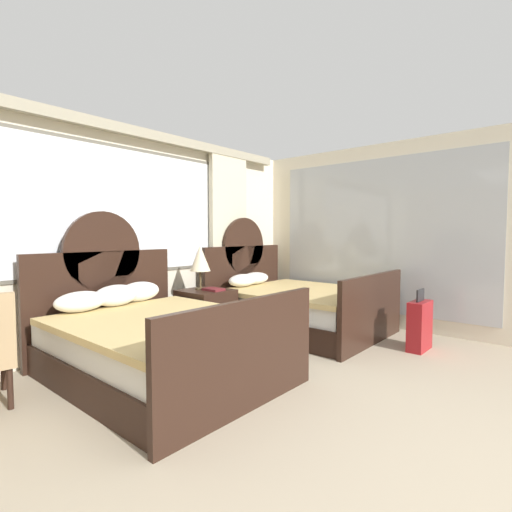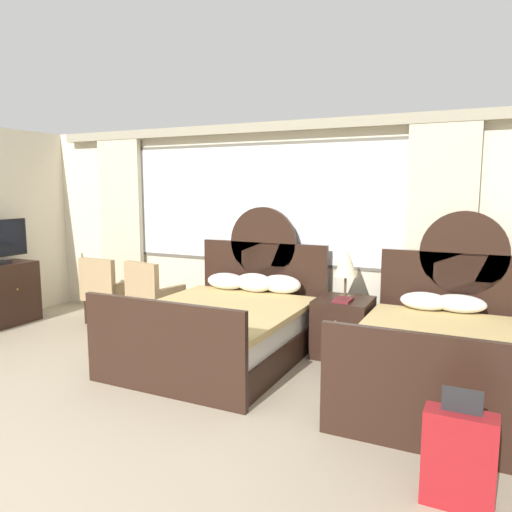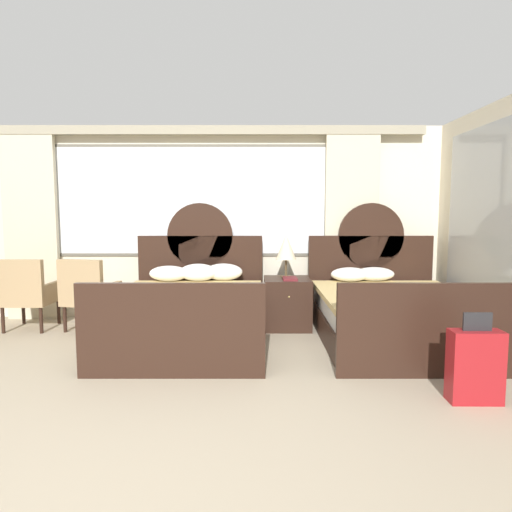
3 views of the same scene
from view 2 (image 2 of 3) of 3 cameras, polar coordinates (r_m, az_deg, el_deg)
The scene contains 9 objects.
wall_back_window at distance 6.42m, azimuth 0.45°, elevation 4.01°, with size 6.98×0.22×2.70m.
bed_near_window at distance 5.49m, azimuth -3.71°, elevation -8.17°, with size 1.71×2.22×1.63m.
bed_near_mirror at distance 4.84m, azimuth 21.81°, elevation -11.09°, with size 1.71×2.22×1.63m.
nightstand_between_beds at distance 5.61m, azimuth 10.12°, elevation -8.17°, with size 0.60×0.62×0.65m.
table_lamp_on_nightstand at distance 5.54m, azimuth 10.43°, elevation -0.67°, with size 0.27×0.27×0.58m.
book_on_nightstand at distance 5.41m, azimuth 10.11°, elevation -5.06°, with size 0.18×0.26×0.03m.
armchair_by_window_left at distance 6.60m, azimuth -12.04°, elevation -4.29°, with size 0.68×0.68×0.93m.
armchair_by_window_centre at distance 7.09m, azimuth -17.04°, elevation -3.61°, with size 0.58×0.58×0.93m.
suitcase_on_floor at distance 3.33m, azimuth 22.53°, elevation -20.97°, with size 0.41×0.18×0.73m.
Camera 2 is at (2.73, -1.82, 1.88)m, focal length 34.35 mm.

